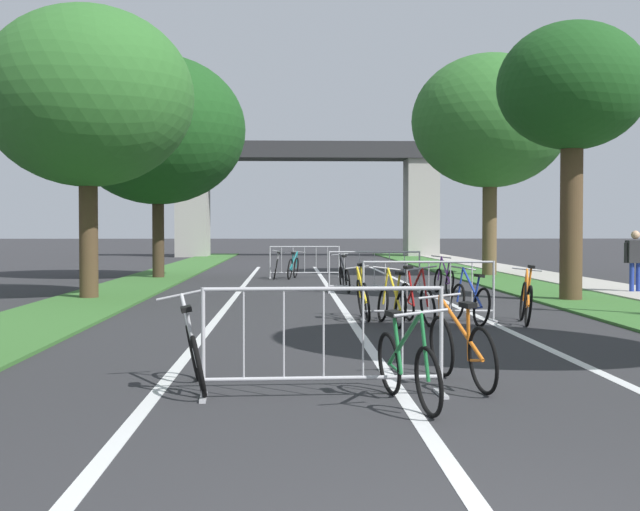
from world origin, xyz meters
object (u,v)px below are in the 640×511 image
Objects in this scene: bicycle_blue_3 at (469,302)px; crowd_barrier_nearest at (324,343)px; tree_right_oak_near at (490,121)px; bicycle_green_4 at (407,367)px; bicycle_black_6 at (344,278)px; crowd_barrier_fourth at (305,262)px; bicycle_purple_7 at (444,280)px; bicycle_teal_8 at (293,267)px; bicycle_red_5 at (417,302)px; bicycle_orange_10 at (526,301)px; bicycle_orange_0 at (461,349)px; bicycle_yellow_11 at (392,304)px; bicycle_white_9 at (276,267)px; crowd_barrier_third at (374,272)px; tree_right_pine_near at (572,90)px; tree_left_pine_far at (88,97)px; bicycle_yellow_1 at (363,298)px; pedestrian_strolling at (635,256)px; bicycle_silver_2 at (195,354)px; crowd_barrier_second at (429,291)px; tree_left_cypress_far at (158,130)px.

crowd_barrier_nearest is at bearing -123.34° from bicycle_blue_3.
bicycle_green_4 is at bearing -104.80° from tree_right_oak_near.
crowd_barrier_nearest is at bearing -99.09° from bicycle_black_6.
tree_right_oak_near is 16.23m from bicycle_blue_3.
bicycle_purple_7 is at bearing -65.34° from crowd_barrier_fourth.
bicycle_black_6 is 1.05× the size of bicycle_teal_8.
bicycle_purple_7 is (1.66, 6.80, -0.03)m from bicycle_red_5.
crowd_barrier_fourth is 1.37× the size of bicycle_black_6.
bicycle_orange_10 reaches higher than bicycle_purple_7.
crowd_barrier_nearest is 1.36× the size of bicycle_orange_0.
bicycle_white_9 is at bearing 90.22° from bicycle_yellow_11.
bicycle_green_4 is (-1.07, -14.02, -0.17)m from crowd_barrier_third.
crowd_barrier_nearest is 7.33m from bicycle_orange_10.
tree_right_pine_near is 13.06m from crowd_barrier_nearest.
bicycle_teal_8 is (-0.93, 20.43, 0.02)m from bicycle_green_4.
crowd_barrier_fourth is (5.05, 8.60, -4.06)m from tree_left_pine_far.
bicycle_yellow_1 is at bearing -143.23° from tree_right_pine_near.
bicycle_green_4 is 14.40m from bicycle_black_6.
pedestrian_strolling is (8.89, -7.12, 0.57)m from bicycle_white_9.
bicycle_orange_0 is at bearing 21.98° from crowd_barrier_nearest.
bicycle_yellow_11 is at bearing 56.14° from bicycle_silver_2.
tree_left_pine_far is 9.47m from crowd_barrier_second.
crowd_barrier_second is 7.17m from bicycle_silver_2.
crowd_barrier_third is at bearing 160.67° from bicycle_purple_7.
crowd_barrier_second reaches higher than bicycle_black_6.
tree_left_pine_far reaches higher than bicycle_yellow_1.
bicycle_purple_7 is 0.99× the size of bicycle_yellow_11.
crowd_barrier_second is at bearing 31.14° from bicycle_yellow_11.
bicycle_yellow_11 is (-5.13, -15.19, -4.91)m from tree_right_oak_near.
bicycle_blue_3 is at bearing -32.96° from crowd_barrier_second.
pedestrian_strolling reaches higher than crowd_barrier_second.
crowd_barrier_nearest is 1.00× the size of crowd_barrier_fourth.
crowd_barrier_third reaches higher than bicycle_green_4.
crowd_barrier_third is at bearing 114.51° from bicycle_orange_10.
tree_left_pine_far is at bearing -120.42° from crowd_barrier_fourth.
tree_left_pine_far is 13.52m from bicycle_orange_0.
tree_left_cypress_far is at bearing 175.68° from bicycle_white_9.
crowd_barrier_nearest is 15.23m from pedestrian_strolling.
tree_left_pine_far reaches higher than crowd_barrier_nearest.
bicycle_orange_10 is (-2.23, -4.54, -4.28)m from tree_right_pine_near.
pedestrian_strolling is at bearing -39.39° from bicycle_white_9.
bicycle_yellow_1 is 1.01× the size of bicycle_purple_7.
bicycle_purple_7 is (4.75, 12.73, 0.00)m from bicycle_silver_2.
pedestrian_strolling reaches higher than bicycle_yellow_11.
tree_right_pine_near is 12.07m from bicycle_white_9.
bicycle_orange_10 is at bearing -94.20° from bicycle_purple_7.
crowd_barrier_third reaches higher than bicycle_yellow_1.
crowd_barrier_nearest is 20.01m from bicycle_white_9.
bicycle_orange_0 is at bearing -73.60° from bicycle_teal_8.
crowd_barrier_third is 6.72m from bicycle_teal_8.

